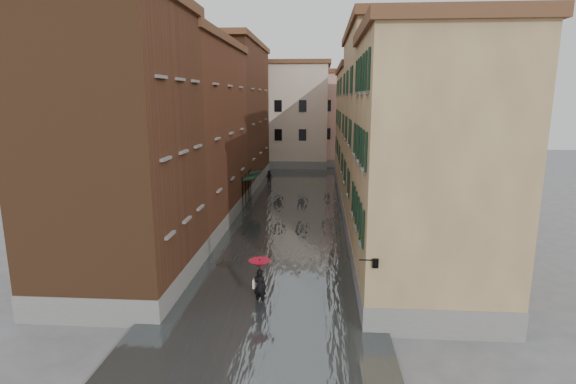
% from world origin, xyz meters
% --- Properties ---
extents(ground, '(120.00, 120.00, 0.00)m').
position_xyz_m(ground, '(0.00, 0.00, 0.00)').
color(ground, '#5B5C5E').
rests_on(ground, ground).
extents(floodwater, '(10.00, 60.00, 0.20)m').
position_xyz_m(floodwater, '(0.00, 13.00, 0.10)').
color(floodwater, '#484F50').
rests_on(floodwater, ground).
extents(building_left_near, '(6.00, 8.00, 13.00)m').
position_xyz_m(building_left_near, '(-7.00, -2.00, 6.50)').
color(building_left_near, brown).
rests_on(building_left_near, ground).
extents(building_left_mid, '(6.00, 14.00, 12.50)m').
position_xyz_m(building_left_mid, '(-7.00, 9.00, 6.25)').
color(building_left_mid, '#552D1B').
rests_on(building_left_mid, ground).
extents(building_left_far, '(6.00, 16.00, 14.00)m').
position_xyz_m(building_left_far, '(-7.00, 24.00, 7.00)').
color(building_left_far, brown).
rests_on(building_left_far, ground).
extents(building_right_near, '(6.00, 8.00, 11.50)m').
position_xyz_m(building_right_near, '(7.00, -2.00, 5.75)').
color(building_right_near, '#94714C').
rests_on(building_right_near, ground).
extents(building_right_mid, '(6.00, 14.00, 13.00)m').
position_xyz_m(building_right_mid, '(7.00, 9.00, 6.50)').
color(building_right_mid, tan).
rests_on(building_right_mid, ground).
extents(building_right_far, '(6.00, 16.00, 11.50)m').
position_xyz_m(building_right_far, '(7.00, 24.00, 5.75)').
color(building_right_far, '#94714C').
rests_on(building_right_far, ground).
extents(building_end_cream, '(12.00, 9.00, 13.00)m').
position_xyz_m(building_end_cream, '(-3.00, 38.00, 6.50)').
color(building_end_cream, beige).
rests_on(building_end_cream, ground).
extents(building_end_pink, '(10.00, 9.00, 12.00)m').
position_xyz_m(building_end_pink, '(6.00, 40.00, 6.00)').
color(building_end_pink, '#CB9F8E').
rests_on(building_end_pink, ground).
extents(awning_near, '(1.09, 3.24, 2.80)m').
position_xyz_m(awning_near, '(-3.48, 14.55, 2.47)').
color(awning_near, '#163122').
rests_on(awning_near, ground).
extents(awning_far, '(1.09, 2.78, 2.80)m').
position_xyz_m(awning_far, '(-3.49, 15.82, 2.46)').
color(awning_far, '#163122').
rests_on(awning_far, ground).
extents(wall_lantern, '(0.71, 0.22, 0.35)m').
position_xyz_m(wall_lantern, '(4.33, -6.00, 3.01)').
color(wall_lantern, black).
rests_on(wall_lantern, ground).
extents(window_planters, '(0.59, 5.57, 0.84)m').
position_xyz_m(window_planters, '(4.12, -1.88, 3.51)').
color(window_planters, brown).
rests_on(window_planters, ground).
extents(pedestrian_main, '(1.01, 1.01, 2.06)m').
position_xyz_m(pedestrian_main, '(-0.31, -3.58, 1.28)').
color(pedestrian_main, black).
rests_on(pedestrian_main, ground).
extents(pedestrian_far, '(0.87, 0.74, 1.60)m').
position_xyz_m(pedestrian_far, '(-3.02, 23.85, 0.80)').
color(pedestrian_far, black).
rests_on(pedestrian_far, ground).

